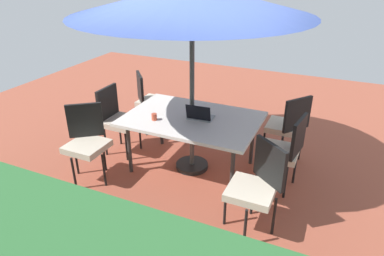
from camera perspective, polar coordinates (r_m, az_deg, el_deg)
ground_plane at (r=4.82m, az=-0.00°, el=-6.57°), size 10.00×10.00×0.02m
dining_table at (r=4.47m, az=-0.00°, el=1.15°), size 1.71×1.17×0.75m
patio_umbrella at (r=4.08m, az=-0.00°, el=20.34°), size 2.77×2.77×2.36m
chair_east at (r=5.07m, az=-12.21°, el=1.78°), size 0.46×0.46×0.98m
chair_northwest at (r=3.58m, az=10.58°, el=-9.09°), size 0.58×0.58×0.98m
chair_southeast at (r=5.66m, az=-6.92°, el=4.81°), size 0.59×0.58×0.98m
chair_northeast at (r=4.53m, az=-17.00°, el=-1.86°), size 0.58×0.58×0.98m
chair_west at (r=4.28m, az=14.95°, el=-3.31°), size 0.49×0.48×0.98m
chair_southwest at (r=4.92m, az=15.53°, el=0.63°), size 0.58×0.58×0.98m
laptop at (r=4.39m, az=1.32°, el=2.04°), size 0.34×0.27×0.21m
cup at (r=4.39m, az=-6.26°, el=1.84°), size 0.07×0.07×0.09m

